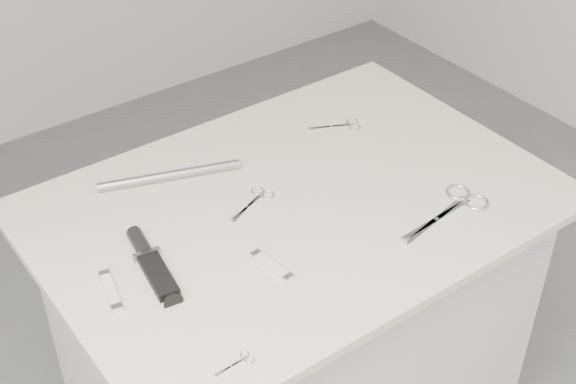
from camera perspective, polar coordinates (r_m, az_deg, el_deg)
plinth at (r=1.90m, az=0.52°, el=-11.88°), size 0.90×0.60×0.90m
display_board at (r=1.58m, az=0.62°, el=-0.88°), size 1.00×0.70×0.02m
large_shears at (r=1.59m, az=11.89°, el=-0.92°), size 0.22×0.10×0.01m
embroidery_scissors_a at (r=1.58m, az=-2.29°, el=-0.51°), size 0.12×0.07×0.00m
embroidery_scissors_b at (r=1.80m, az=3.97°, el=4.75°), size 0.11×0.08×0.00m
tiny_scissors at (r=1.27m, az=-3.54°, el=-12.00°), size 0.07×0.03×0.00m
sheathed_knife at (r=1.45m, az=-9.80°, el=-4.84°), size 0.06×0.19×0.02m
pocket_knife_a at (r=1.41m, az=-12.51°, el=-6.87°), size 0.04×0.10×0.01m
pocket_knife_b at (r=1.42m, az=-1.17°, el=-5.28°), size 0.03×0.10×0.01m
metal_rail at (r=1.64m, az=-8.40°, el=1.17°), size 0.28×0.11×0.02m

